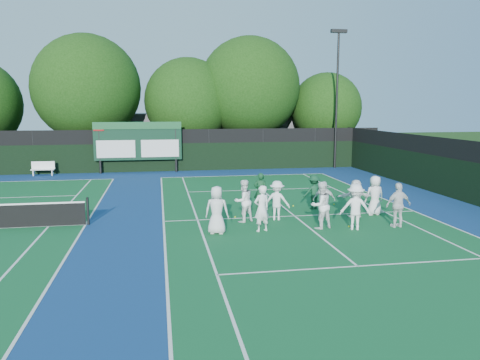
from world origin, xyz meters
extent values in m
plane|color=#16350E|center=(0.00, 0.00, 0.00)|extent=(120.00, 120.00, 0.00)
cube|color=navy|center=(-6.00, 1.00, 0.00)|extent=(34.00, 32.00, 0.01)
cube|color=#115328|center=(0.00, 1.00, 0.01)|extent=(10.97, 23.77, 0.00)
cube|color=silver|center=(0.00, 12.88, 0.01)|extent=(10.97, 0.08, 0.00)
cube|color=silver|center=(-5.49, 1.00, 0.01)|extent=(0.08, 23.77, 0.00)
cube|color=silver|center=(5.49, 1.00, 0.01)|extent=(0.08, 23.77, 0.00)
cube|color=silver|center=(-4.12, 1.00, 0.01)|extent=(0.08, 23.77, 0.00)
cube|color=silver|center=(4.12, 1.00, 0.01)|extent=(0.08, 23.77, 0.00)
cube|color=silver|center=(0.00, -5.40, 0.01)|extent=(8.23, 0.08, 0.00)
cube|color=silver|center=(0.00, 7.40, 0.01)|extent=(8.23, 0.08, 0.00)
cube|color=silver|center=(0.00, 1.00, 0.01)|extent=(0.08, 12.80, 0.00)
cube|color=silver|center=(-14.00, 12.88, 0.01)|extent=(10.97, 0.08, 0.00)
cube|color=silver|center=(-8.52, 1.00, 0.01)|extent=(0.08, 23.77, 0.00)
cube|color=silver|center=(-9.88, 1.00, 0.01)|extent=(0.08, 23.77, 0.00)
cube|color=black|center=(-6.00, 16.00, 1.00)|extent=(34.00, 0.08, 2.00)
cube|color=black|center=(-6.00, 16.00, 2.50)|extent=(34.00, 0.05, 1.00)
cylinder|color=black|center=(-9.60, 15.60, 1.75)|extent=(0.16, 0.16, 3.50)
cylinder|color=black|center=(-4.40, 15.60, 1.75)|extent=(0.16, 0.16, 3.50)
cube|color=black|center=(-7.00, 15.60, 2.20)|extent=(6.00, 0.15, 2.60)
cube|color=#164E27|center=(-7.00, 15.50, 3.30)|extent=(6.00, 0.05, 0.50)
cube|color=silver|center=(-8.50, 15.50, 1.70)|extent=(2.60, 0.04, 1.20)
cube|color=silver|center=(-5.50, 15.50, 1.70)|extent=(2.60, 0.04, 1.20)
cube|color=maroon|center=(-9.60, 15.50, 3.20)|extent=(0.70, 0.04, 0.50)
cube|color=#535358|center=(-2.00, 24.00, 2.00)|extent=(18.00, 6.00, 4.00)
cylinder|color=black|center=(7.50, 15.70, 5.00)|extent=(0.16, 0.16, 10.00)
cube|color=black|center=(7.50, 15.70, 10.00)|extent=(1.20, 0.30, 0.25)
cylinder|color=black|center=(-8.40, 1.00, 0.55)|extent=(0.10, 0.10, 1.10)
cube|color=white|center=(-13.31, 15.30, 0.42)|extent=(1.50, 0.41, 0.06)
cube|color=white|center=(-13.31, 15.45, 0.70)|extent=(1.49, 0.08, 0.50)
cube|color=white|center=(-13.90, 15.30, 0.20)|extent=(0.06, 0.35, 0.40)
cube|color=white|center=(-12.71, 15.30, 0.20)|extent=(0.06, 0.35, 0.40)
cylinder|color=black|center=(-10.80, 19.50, 1.48)|extent=(0.44, 0.44, 2.97)
sphere|color=black|center=(-10.80, 19.50, 5.96)|extent=(7.99, 7.99, 7.99)
sphere|color=black|center=(-10.20, 19.80, 5.16)|extent=(5.59, 5.59, 5.59)
cylinder|color=black|center=(-3.24, 19.50, 1.24)|extent=(0.44, 0.44, 2.48)
sphere|color=black|center=(-3.24, 19.50, 5.00)|extent=(6.73, 6.73, 6.73)
sphere|color=black|center=(-2.64, 19.80, 4.33)|extent=(4.71, 4.71, 4.71)
cylinder|color=black|center=(1.65, 19.50, 1.55)|extent=(0.44, 0.44, 3.10)
sphere|color=black|center=(1.65, 19.50, 6.09)|extent=(7.98, 7.98, 7.98)
sphere|color=black|center=(2.25, 19.80, 5.29)|extent=(5.59, 5.59, 5.59)
cylinder|color=black|center=(8.11, 19.50, 1.16)|extent=(0.44, 0.44, 2.33)
sphere|color=black|center=(8.11, 19.50, 4.49)|extent=(5.76, 5.76, 5.76)
sphere|color=black|center=(8.71, 19.80, 3.91)|extent=(4.03, 4.03, 4.03)
sphere|color=#B1CD18|center=(-3.58, 0.64, 0.03)|extent=(0.07, 0.07, 0.07)
sphere|color=#B1CD18|center=(2.49, 2.89, 0.03)|extent=(0.07, 0.07, 0.07)
sphere|color=#B1CD18|center=(-2.53, 1.14, 0.03)|extent=(0.07, 0.07, 0.07)
sphere|color=#B1CD18|center=(0.49, 2.87, 0.03)|extent=(0.07, 0.07, 0.07)
sphere|color=#B1CD18|center=(1.55, -1.12, 0.03)|extent=(0.07, 0.07, 0.07)
imported|color=silver|center=(-3.58, -1.17, 0.88)|extent=(0.98, 0.76, 1.77)
imported|color=white|center=(-1.91, -1.15, 0.87)|extent=(0.74, 0.61, 1.74)
imported|color=white|center=(0.39, -1.09, 0.90)|extent=(1.04, 0.92, 1.81)
imported|color=white|center=(1.61, -1.48, 0.87)|extent=(1.27, 0.96, 1.75)
imported|color=silver|center=(3.38, -1.44, 0.87)|extent=(1.04, 0.49, 1.74)
imported|color=white|center=(-2.31, 0.42, 0.86)|extent=(1.03, 0.94, 1.71)
imported|color=white|center=(-0.90, 0.51, 0.81)|extent=(1.20, 0.99, 1.62)
imported|color=white|center=(1.12, 0.53, 0.77)|extent=(0.98, 0.66, 1.55)
imported|color=white|center=(2.49, 0.49, 0.80)|extent=(1.49, 0.50, 1.59)
imported|color=silver|center=(3.42, 0.65, 0.85)|extent=(0.86, 0.59, 1.70)
imported|color=#103B1F|center=(-1.14, 2.57, 0.83)|extent=(0.67, 0.51, 1.67)
imported|color=#103B22|center=(1.24, 2.21, 0.78)|extent=(1.05, 0.66, 1.56)
camera|label=1|loc=(-5.61, -17.64, 4.60)|focal=35.00mm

